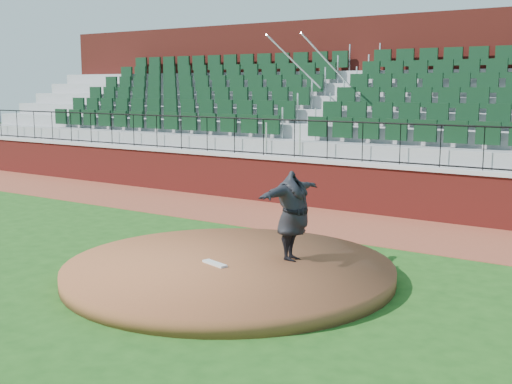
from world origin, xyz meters
TOP-DOWN VIEW (x-y plane):
  - ground at (0.00, 0.00)m, footprint 90.00×90.00m
  - warning_track at (0.00, 5.40)m, footprint 34.00×3.20m
  - field_wall at (0.00, 7.00)m, footprint 34.00×0.35m
  - wall_cap at (0.00, 7.00)m, footprint 34.00×0.45m
  - wall_railing at (0.00, 7.00)m, footprint 34.00×0.05m
  - seating_stands at (0.00, 9.72)m, footprint 34.00×5.10m
  - concourse_wall at (0.00, 12.52)m, footprint 34.00×0.50m
  - pitchers_mound at (0.22, 0.37)m, footprint 5.56×5.56m
  - pitching_rubber at (0.07, 0.17)m, footprint 0.55×0.28m
  - pitcher at (0.99, 1.17)m, footprint 0.62×1.92m

SIDE VIEW (x-z plane):
  - ground at x=0.00m, z-range 0.00..0.00m
  - warning_track at x=0.00m, z-range 0.00..0.01m
  - pitchers_mound at x=0.22m, z-range 0.00..0.25m
  - pitching_rubber at x=0.07m, z-range 0.25..0.29m
  - field_wall at x=0.00m, z-range 0.00..1.20m
  - pitcher at x=0.99m, z-range 0.25..1.80m
  - wall_cap at x=0.00m, z-range 1.20..1.30m
  - wall_railing at x=0.00m, z-range 1.30..2.30m
  - seating_stands at x=0.00m, z-range 0.00..4.60m
  - concourse_wall at x=0.00m, z-range 0.00..5.50m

